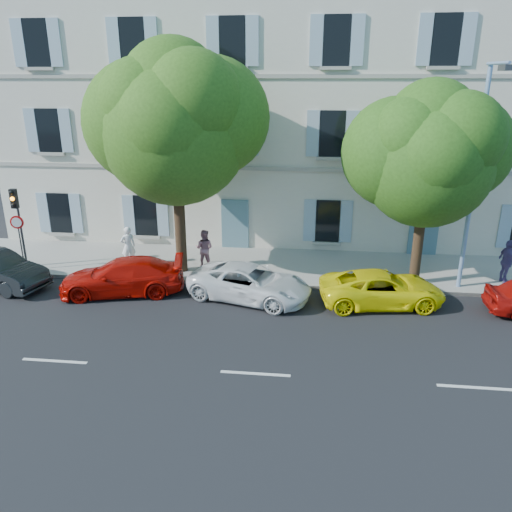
# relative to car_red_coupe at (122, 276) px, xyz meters

# --- Properties ---
(ground) EXTENTS (90.00, 90.00, 0.00)m
(ground) POSITION_rel_car_red_coupe_xyz_m (5.77, -1.07, -0.68)
(ground) COLOR black
(sidewalk) EXTENTS (36.00, 4.50, 0.15)m
(sidewalk) POSITION_rel_car_red_coupe_xyz_m (5.77, 3.38, -0.61)
(sidewalk) COLOR #A09E96
(sidewalk) RESTS_ON ground
(kerb) EXTENTS (36.00, 0.16, 0.16)m
(kerb) POSITION_rel_car_red_coupe_xyz_m (5.77, 1.21, -0.60)
(kerb) COLOR #9E998E
(kerb) RESTS_ON ground
(building) EXTENTS (28.00, 7.00, 12.00)m
(building) POSITION_rel_car_red_coupe_xyz_m (5.77, 9.13, 5.32)
(building) COLOR beige
(building) RESTS_ON ground
(car_red_coupe) EXTENTS (5.02, 2.90, 1.37)m
(car_red_coupe) POSITION_rel_car_red_coupe_xyz_m (0.00, 0.00, 0.00)
(car_red_coupe) COLOR #B70D05
(car_red_coupe) RESTS_ON ground
(car_white_coupe) EXTENTS (5.06, 3.34, 1.29)m
(car_white_coupe) POSITION_rel_car_red_coupe_xyz_m (4.98, 0.02, -0.04)
(car_white_coupe) COLOR white
(car_white_coupe) RESTS_ON ground
(car_yellow_supercar) EXTENTS (4.77, 2.69, 1.26)m
(car_yellow_supercar) POSITION_rel_car_red_coupe_xyz_m (9.87, 0.06, -0.06)
(car_yellow_supercar) COLOR #F9E90A
(car_yellow_supercar) RESTS_ON ground
(tree_left) EXTENTS (5.82, 5.82, 9.01)m
(tree_left) POSITION_rel_car_red_coupe_xyz_m (1.78, 2.26, 5.27)
(tree_left) COLOR #3A2819
(tree_left) RESTS_ON sidewalk
(tree_right) EXTENTS (4.89, 4.89, 7.54)m
(tree_right) POSITION_rel_car_red_coupe_xyz_m (11.38, 1.94, 4.30)
(tree_right) COLOR #3A2819
(tree_right) RESTS_ON sidewalk
(traffic_light) EXTENTS (0.28, 0.39, 3.46)m
(traffic_light) POSITION_rel_car_red_coupe_xyz_m (-5.11, 1.87, 1.97)
(traffic_light) COLOR #383A3D
(traffic_light) RESTS_ON sidewalk
(road_sign) EXTENTS (0.56, 0.13, 2.42)m
(road_sign) POSITION_rel_car_red_coupe_xyz_m (-4.94, 1.50, 1.21)
(road_sign) COLOR #383A3D
(road_sign) RESTS_ON sidewalk
(street_lamp) EXTENTS (0.33, 1.77, 8.28)m
(street_lamp) POSITION_rel_car_red_coupe_xyz_m (13.07, 1.61, 4.16)
(street_lamp) COLOR #7293BF
(street_lamp) RESTS_ON sidewalk
(pedestrian_a) EXTENTS (0.76, 0.70, 1.75)m
(pedestrian_a) POSITION_rel_car_red_coupe_xyz_m (-0.68, 2.62, 0.34)
(pedestrian_a) COLOR white
(pedestrian_a) RESTS_ON sidewalk
(pedestrian_b) EXTENTS (0.90, 0.75, 1.67)m
(pedestrian_b) POSITION_rel_car_red_coupe_xyz_m (2.65, 2.81, 0.30)
(pedestrian_b) COLOR #A86C78
(pedestrian_b) RESTS_ON sidewalk
(pedestrian_c) EXTENTS (0.62, 1.11, 1.78)m
(pedestrian_c) POSITION_rel_car_red_coupe_xyz_m (15.00, 2.40, 0.36)
(pedestrian_c) COLOR #54457F
(pedestrian_c) RESTS_ON sidewalk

